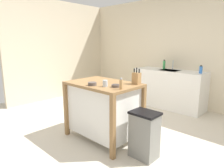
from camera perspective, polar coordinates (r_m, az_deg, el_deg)
ground_plane at (r=3.32m, az=-0.91°, el=-15.15°), size 6.55×6.55×0.00m
wall_back at (r=5.04m, az=19.23°, el=8.80°), size 5.55×0.10×2.60m
wall_left at (r=5.73m, az=-14.70°, el=9.33°), size 0.10×3.07×2.60m
kitchen_island at (r=3.13m, az=-2.52°, el=-6.80°), size 1.10×0.74×0.90m
knife_block at (r=2.94m, az=7.08°, el=1.70°), size 0.11×0.09×0.24m
bowl_stoneware_deep at (r=2.85m, az=-5.73°, el=0.10°), size 0.12×0.12×0.05m
bowl_ceramic_small at (r=2.73m, az=1.06°, el=-0.47°), size 0.12×0.12×0.04m
drinking_cup at (r=2.75m, az=-1.99°, el=0.18°), size 0.07×0.07×0.09m
pepper_grinder at (r=2.59m, az=2.62°, el=0.05°), size 0.04×0.04×0.16m
trash_bin at (r=2.72m, az=9.31°, el=-14.21°), size 0.36×0.28×0.63m
sink_counter at (r=4.87m, az=16.05°, el=-1.27°), size 1.63×0.60×0.88m
sink_faucet at (r=4.91m, az=17.17°, el=5.28°), size 0.02×0.02×0.22m
bottle_spray_cleaner at (r=4.46m, az=24.25°, el=3.77°), size 0.06×0.06×0.17m
bottle_hand_soap at (r=4.94m, az=14.80°, el=5.40°), size 0.06×0.06×0.23m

